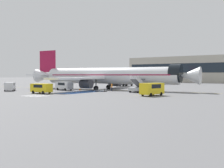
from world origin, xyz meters
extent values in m
plane|color=slate|center=(0.00, 0.00, 0.00)|extent=(600.00, 600.00, 0.00)
cube|color=gold|center=(0.13, -0.36, 0.00)|extent=(79.69, 6.34, 0.01)
cube|color=#2856A8|center=(0.13, -10.57, 0.00)|extent=(4.48, 12.36, 0.01)
cube|color=silver|center=(-2.27, -23.25, 0.00)|extent=(0.44, 3.60, 0.01)
cube|color=silver|center=(-1.07, -23.25, 0.00)|extent=(0.44, 3.60, 0.01)
cube|color=silver|center=(0.13, -23.25, 0.00)|extent=(0.44, 3.60, 0.01)
cube|color=silver|center=(1.33, -23.25, 0.00)|extent=(0.44, 3.60, 0.01)
cylinder|color=silver|center=(0.13, -0.36, 3.59)|extent=(36.12, 6.81, 4.07)
cone|color=silver|center=(20.27, 1.20, 3.59)|extent=(4.77, 4.32, 3.98)
cone|color=silver|center=(-20.81, -1.97, 3.59)|extent=(6.38, 4.36, 3.90)
cylinder|color=black|center=(17.23, 0.96, 4.10)|extent=(2.75, 4.28, 4.11)
cube|color=maroon|center=(0.13, -0.36, 3.79)|extent=(33.26, 6.67, 0.24)
cube|color=silver|center=(-3.79, 7.74, 2.98)|extent=(8.19, 16.60, 0.44)
cylinder|color=#38383D|center=(-2.28, 6.61, 1.68)|extent=(2.88, 2.30, 2.10)
cube|color=silver|center=(-2.50, -8.95, 2.98)|extent=(5.87, 16.20, 0.44)
cylinder|color=#38383D|center=(-1.19, -7.61, 1.68)|extent=(2.88, 2.30, 2.10)
cube|color=maroon|center=(-19.90, -1.90, 7.68)|extent=(5.70, 0.80, 6.15)
cube|color=silver|center=(-19.59, 2.00, 3.79)|extent=(4.15, 6.77, 0.24)
cube|color=silver|center=(-18.99, -5.70, 3.79)|extent=(4.15, 6.77, 0.24)
cylinder|color=#38383D|center=(12.67, 0.61, 1.80)|extent=(0.20, 0.20, 2.76)
cylinder|color=black|center=(12.67, 0.61, 0.42)|extent=(0.86, 0.34, 0.84)
cylinder|color=#38383D|center=(-1.80, 2.64, 1.77)|extent=(0.24, 0.24, 2.43)
cylinder|color=black|center=(-1.80, 2.64, 0.55)|extent=(1.14, 0.68, 1.10)
cylinder|color=#38383D|center=(-1.32, -3.61, 1.77)|extent=(0.24, 0.24, 2.43)
cylinder|color=black|center=(-1.32, -3.61, 0.55)|extent=(1.14, 0.68, 1.10)
cube|color=#ADB2BA|center=(10.34, -4.22, 0.70)|extent=(2.56, 4.95, 0.70)
cylinder|color=black|center=(9.28, -2.61, 0.35)|extent=(0.27, 0.71, 0.70)
cylinder|color=black|center=(11.14, -2.47, 0.35)|extent=(0.27, 0.71, 0.70)
cylinder|color=black|center=(9.53, -5.96, 0.35)|extent=(0.27, 0.71, 0.70)
cylinder|color=black|center=(11.40, -5.82, 0.35)|extent=(0.27, 0.71, 0.70)
cube|color=#4C4C51|center=(10.34, -4.22, 1.92)|extent=(1.74, 4.24, 1.90)
cube|color=#4C4C51|center=(10.16, -1.94, 2.80)|extent=(1.73, 1.22, 0.12)
cube|color=silver|center=(9.57, -4.27, 2.40)|extent=(0.40, 4.45, 2.62)
cube|color=silver|center=(11.10, -4.16, 2.40)|extent=(0.40, 4.45, 2.62)
cube|color=#38383D|center=(-7.58, 20.77, 0.78)|extent=(2.71, 7.74, 0.60)
cube|color=silver|center=(-7.68, 24.52, 1.28)|extent=(2.42, 1.77, 1.60)
cube|color=black|center=(-7.70, 25.37, 1.60)|extent=(2.00, 0.09, 0.70)
cylinder|color=#B7BCC4|center=(-7.57, 20.43, 2.30)|extent=(2.57, 5.35, 2.43)
cylinder|color=gold|center=(-7.57, 20.43, 2.30)|extent=(2.49, 0.42, 2.48)
cylinder|color=black|center=(-8.86, 24.15, 0.48)|extent=(0.31, 0.97, 0.96)
cylinder|color=black|center=(-6.48, 24.21, 0.48)|extent=(0.31, 0.97, 0.96)
cylinder|color=black|center=(-8.75, 20.31, 0.48)|extent=(0.31, 0.97, 0.96)
cylinder|color=black|center=(-6.38, 20.37, 0.48)|extent=(0.31, 0.97, 0.96)
cylinder|color=black|center=(-8.70, 18.18, 0.48)|extent=(0.31, 0.97, 0.96)
cylinder|color=black|center=(-6.32, 18.24, 0.48)|extent=(0.31, 0.97, 0.96)
cube|color=yellow|center=(17.25, -11.74, 1.31)|extent=(3.08, 5.19, 1.99)
cube|color=black|center=(17.25, -11.74, 1.75)|extent=(2.57, 3.08, 0.72)
cylinder|color=black|center=(16.74, -10.06, 0.32)|extent=(0.35, 0.67, 0.64)
cylinder|color=black|center=(18.49, -10.49, 0.32)|extent=(0.35, 0.67, 0.64)
cylinder|color=black|center=(16.01, -12.98, 0.32)|extent=(0.35, 0.67, 0.64)
cylinder|color=black|center=(17.75, -13.42, 0.32)|extent=(0.35, 0.67, 0.64)
cube|color=silver|center=(-17.12, -16.52, 1.16)|extent=(4.35, 4.37, 1.68)
cube|color=black|center=(-17.12, -16.52, 1.53)|extent=(3.03, 3.04, 0.61)
cylinder|color=black|center=(-18.67, -16.22, 0.32)|extent=(0.59, 0.60, 0.64)
cylinder|color=black|center=(-17.41, -14.96, 0.32)|extent=(0.59, 0.60, 0.64)
cylinder|color=black|center=(-16.83, -18.08, 0.32)|extent=(0.59, 0.60, 0.64)
cylinder|color=black|center=(-15.56, -16.82, 0.32)|extent=(0.59, 0.60, 0.64)
cube|color=silver|center=(-7.87, -7.85, 1.20)|extent=(5.18, 2.61, 1.76)
cube|color=black|center=(-7.87, -7.85, 1.59)|extent=(2.99, 2.25, 0.63)
cylinder|color=black|center=(-6.22, -7.31, 0.32)|extent=(0.66, 0.31, 0.64)
cylinder|color=black|center=(-6.50, -8.92, 0.32)|extent=(0.66, 0.31, 0.64)
cylinder|color=black|center=(-9.24, -6.78, 0.32)|extent=(0.66, 0.31, 0.64)
cylinder|color=black|center=(-9.53, -8.39, 0.32)|extent=(0.66, 0.31, 0.64)
cube|color=yellow|center=(-3.99, -18.64, 1.17)|extent=(4.51, 2.09, 1.70)
cube|color=black|center=(-3.99, -18.64, 1.54)|extent=(2.52, 2.04, 0.61)
cylinder|color=black|center=(-2.64, -17.70, 0.32)|extent=(0.65, 0.22, 0.64)
cylinder|color=black|center=(-2.58, -19.47, 0.32)|extent=(0.65, 0.22, 0.64)
cylinder|color=black|center=(-5.39, -17.81, 0.32)|extent=(0.65, 0.22, 0.64)
cylinder|color=black|center=(-5.33, -19.57, 0.32)|extent=(0.65, 0.22, 0.64)
cube|color=gray|center=(2.42, -6.77, 0.26)|extent=(2.95, 2.28, 0.12)
cylinder|color=black|center=(1.65, -7.72, 0.20)|extent=(0.41, 0.23, 0.40)
cylinder|color=black|center=(1.23, -6.51, 0.20)|extent=(0.41, 0.23, 0.40)
cylinder|color=black|center=(3.61, -7.02, 0.20)|extent=(0.41, 0.23, 0.40)
cylinder|color=black|center=(3.19, -5.82, 0.20)|extent=(0.41, 0.23, 0.40)
cylinder|color=gray|center=(1.52, -7.82, 0.59)|extent=(0.05, 0.05, 0.55)
cylinder|color=gray|center=(1.06, -6.52, 0.59)|extent=(0.05, 0.05, 0.55)
cylinder|color=gray|center=(3.78, -7.02, 0.59)|extent=(0.05, 0.05, 0.55)
cylinder|color=gray|center=(3.32, -5.72, 0.59)|extent=(0.05, 0.05, 0.55)
cylinder|color=black|center=(-12.72, -8.31, 0.40)|extent=(0.14, 0.14, 0.80)
cylinder|color=black|center=(-12.60, -8.42, 0.40)|extent=(0.14, 0.14, 0.80)
cube|color=orange|center=(-12.66, -8.36, 1.12)|extent=(0.46, 0.45, 0.64)
cube|color=silver|center=(-12.66, -8.36, 1.12)|extent=(0.47, 0.46, 0.06)
sphere|color=brown|center=(-12.66, -8.36, 1.55)|extent=(0.22, 0.22, 0.22)
cylinder|color=#191E38|center=(-11.62, -5.94, 0.41)|extent=(0.14, 0.14, 0.83)
cylinder|color=#191E38|center=(-11.65, -5.78, 0.41)|extent=(0.14, 0.14, 0.83)
cube|color=orange|center=(-11.64, -5.86, 1.16)|extent=(0.30, 0.46, 0.66)
cube|color=silver|center=(-11.64, -5.86, 1.16)|extent=(0.32, 0.47, 0.06)
sphere|color=#9E704C|center=(-11.64, -5.86, 1.60)|extent=(0.22, 0.22, 0.22)
cylinder|color=#191E38|center=(3.67, -4.25, 0.45)|extent=(0.14, 0.14, 0.90)
cylinder|color=#191E38|center=(3.80, -4.36, 0.45)|extent=(0.14, 0.14, 0.90)
cube|color=orange|center=(3.74, -4.31, 1.25)|extent=(0.47, 0.43, 0.71)
cube|color=silver|center=(3.74, -4.31, 1.25)|extent=(0.48, 0.45, 0.06)
sphere|color=#9E704C|center=(3.74, -4.31, 1.73)|extent=(0.24, 0.24, 0.24)
cone|color=orange|center=(-11.42, -3.48, 0.24)|extent=(0.44, 0.44, 0.49)
cylinder|color=white|center=(-11.42, -3.48, 0.27)|extent=(0.24, 0.24, 0.06)
cone|color=orange|center=(-4.73, -5.65, 0.28)|extent=(0.50, 0.50, 0.55)
cylinder|color=white|center=(-4.73, -5.65, 0.31)|extent=(0.27, 0.27, 0.07)
cube|color=#B2AD9E|center=(5.60, 77.72, 6.53)|extent=(78.83, 12.00, 13.07)
cube|color=#19232D|center=(5.60, 71.67, 7.19)|extent=(75.67, 0.10, 4.57)
camera|label=1|loc=(36.82, -55.40, 3.78)|focal=42.00mm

